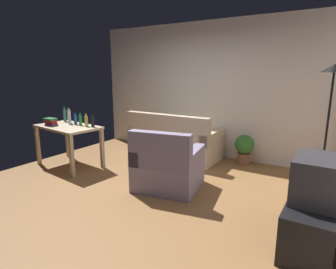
# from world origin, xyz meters

# --- Properties ---
(ground_plane) EXTENTS (5.20, 4.40, 0.02)m
(ground_plane) POSITION_xyz_m (0.00, 0.00, -0.01)
(ground_plane) COLOR olive
(wall_rear) EXTENTS (5.20, 0.10, 2.70)m
(wall_rear) POSITION_xyz_m (0.00, 2.20, 1.35)
(wall_rear) COLOR silver
(wall_rear) RESTS_ON ground_plane
(couch) EXTENTS (1.81, 0.84, 0.92)m
(couch) POSITION_xyz_m (-0.45, 1.59, 0.31)
(couch) COLOR beige
(couch) RESTS_ON ground_plane
(tv_stand) EXTENTS (0.44, 1.10, 0.48)m
(tv_stand) POSITION_xyz_m (2.25, -0.21, 0.24)
(tv_stand) COLOR black
(tv_stand) RESTS_ON ground_plane
(tv) EXTENTS (0.41, 0.60, 0.44)m
(tv) POSITION_xyz_m (2.25, -0.21, 0.70)
(tv) COLOR #2D2D33
(tv) RESTS_ON tv_stand
(torchiere_lamp) EXTENTS (0.32, 0.32, 1.81)m
(torchiere_lamp) POSITION_xyz_m (2.25, 0.86, 1.41)
(torchiere_lamp) COLOR black
(torchiere_lamp) RESTS_ON ground_plane
(desk) EXTENTS (1.27, 0.83, 0.76)m
(desk) POSITION_xyz_m (-1.80, 0.10, 0.65)
(desk) COLOR #C6B28E
(desk) RESTS_ON ground_plane
(potted_plant) EXTENTS (0.36, 0.36, 0.57)m
(potted_plant) POSITION_xyz_m (0.91, 1.90, 0.33)
(potted_plant) COLOR brown
(potted_plant) RESTS_ON ground_plane
(armchair) EXTENTS (1.04, 0.99, 0.92)m
(armchair) POSITION_xyz_m (0.28, 0.18, 0.32)
(armchair) COLOR gray
(armchair) RESTS_ON ground_plane
(bottle_tall) EXTENTS (0.05, 0.05, 0.29)m
(bottle_tall) POSITION_xyz_m (-2.22, 0.37, 0.89)
(bottle_tall) COLOR teal
(bottle_tall) RESTS_ON desk
(bottle_amber) EXTENTS (0.05, 0.05, 0.24)m
(bottle_amber) POSITION_xyz_m (-2.08, 0.37, 0.86)
(bottle_amber) COLOR #9E6019
(bottle_amber) RESTS_ON desk
(bottle_clear) EXTENTS (0.06, 0.06, 0.30)m
(bottle_clear) POSITION_xyz_m (-1.93, 0.25, 0.89)
(bottle_clear) COLOR silver
(bottle_clear) RESTS_ON desk
(bottle_blue) EXTENTS (0.05, 0.05, 0.22)m
(bottle_blue) POSITION_xyz_m (-1.78, 0.27, 0.85)
(bottle_blue) COLOR #2347A3
(bottle_blue) RESTS_ON desk
(bottle_green) EXTENTS (0.05, 0.05, 0.23)m
(bottle_green) POSITION_xyz_m (-1.63, 0.25, 0.86)
(bottle_green) COLOR #1E722D
(bottle_green) RESTS_ON desk
(bottle_squat) EXTENTS (0.06, 0.06, 0.23)m
(bottle_squat) POSITION_xyz_m (-1.47, 0.25, 0.86)
(bottle_squat) COLOR #BCB24C
(bottle_squat) RESTS_ON desk
(bottle_dark) EXTENTS (0.06, 0.06, 0.23)m
(bottle_dark) POSITION_xyz_m (-1.33, 0.27, 0.86)
(bottle_dark) COLOR black
(bottle_dark) RESTS_ON desk
(book_stack) EXTENTS (0.22, 0.16, 0.14)m
(book_stack) POSITION_xyz_m (-2.08, -0.04, 0.83)
(book_stack) COLOR #593372
(book_stack) RESTS_ON desk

